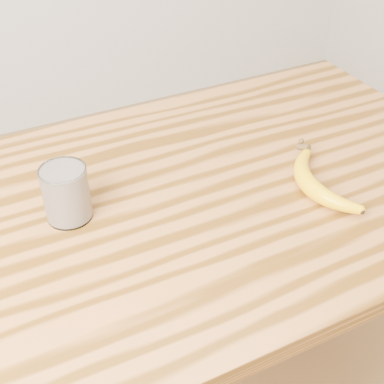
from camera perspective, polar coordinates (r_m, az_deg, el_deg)
name	(u,v)px	position (r m, az deg, el deg)	size (l,w,h in m)	color
table	(217,231)	(1.21, 2.70, -4.14)	(1.20, 0.80, 0.90)	#9B5E2A
smoothie_glass	(66,193)	(1.04, -13.27, -0.12)	(0.09, 0.09, 0.11)	white
banana	(308,185)	(1.12, 12.30, 0.76)	(0.11, 0.31, 0.04)	#EDAE03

